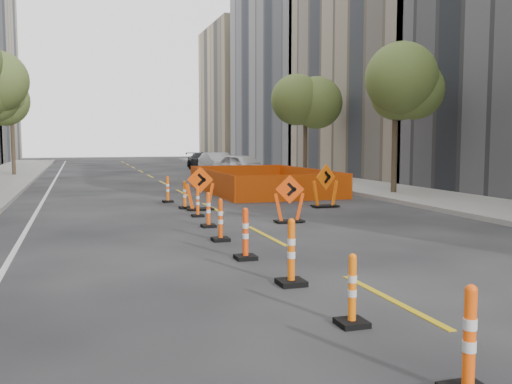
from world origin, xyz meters
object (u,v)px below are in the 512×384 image
object	(u,v)px
chevron_sign_center	(289,199)
parked_car_near	(243,166)
channelizer_6	(198,202)
channelizer_0	(469,341)
channelizer_4	(220,220)
channelizer_3	(246,234)
channelizer_2	(291,252)
parked_car_far	(207,161)
chevron_sign_left	(200,188)
parked_car_mid	(217,163)
channelizer_5	(208,210)
channelizer_1	(352,290)
channelizer_8	(168,189)
channelizer_7	(185,195)
chevron_sign_right	(325,186)

from	to	relation	value
chevron_sign_center	parked_car_near	distance (m)	18.15
channelizer_6	chevron_sign_center	size ratio (longest dim) A/B	0.66
channelizer_0	channelizer_4	distance (m)	8.67
channelizer_3	parked_car_near	distance (m)	23.15
channelizer_2	parked_car_far	world-z (taller)	parked_car_far
chevron_sign_left	parked_car_mid	bearing A→B (deg)	98.94
channelizer_3	chevron_sign_center	bearing A→B (deg)	59.70
channelizer_0	parked_car_near	xyz separation A→B (m)	(6.05, 28.77, 0.23)
channelizer_5	chevron_sign_left	xyz separation A→B (m)	(0.55, 3.77, 0.26)
channelizer_4	channelizer_2	bearing A→B (deg)	-88.13
channelizer_5	chevron_sign_center	xyz separation A→B (m)	(2.42, 0.17, 0.21)
channelizer_1	channelizer_8	size ratio (longest dim) A/B	0.94
channelizer_6	parked_car_near	distance (m)	16.87
channelizer_1	chevron_sign_left	xyz separation A→B (m)	(0.59, 12.44, 0.27)
channelizer_5	channelizer_7	bearing A→B (deg)	88.34
chevron_sign_left	parked_car_mid	world-z (taller)	chevron_sign_left
channelizer_1	chevron_sign_right	distance (m)	12.93
channelizer_6	channelizer_8	size ratio (longest dim) A/B	0.91
chevron_sign_center	parked_car_far	world-z (taller)	chevron_sign_center
channelizer_0	parked_car_mid	bearing A→B (deg)	80.42
channelizer_4	chevron_sign_center	world-z (taller)	chevron_sign_center
channelizer_4	channelizer_5	bearing A→B (deg)	84.98
parked_car_far	channelizer_1	bearing A→B (deg)	-112.30
channelizer_2	parked_car_mid	xyz separation A→B (m)	(5.91, 29.94, 0.18)
chevron_sign_right	parked_car_near	world-z (taller)	chevron_sign_right
channelizer_0	chevron_sign_left	size ratio (longest dim) A/B	0.72
parked_car_far	channelizer_8	bearing A→B (deg)	-118.84
channelizer_6	chevron_sign_center	distance (m)	3.04
channelizer_0	parked_car_near	distance (m)	29.40
chevron_sign_center	parked_car_far	bearing A→B (deg)	101.64
chevron_sign_center	parked_car_near	bearing A→B (deg)	97.57
channelizer_1	channelizer_6	bearing A→B (deg)	89.07
channelizer_3	channelizer_7	world-z (taller)	channelizer_3
channelizer_6	chevron_sign_right	size ratio (longest dim) A/B	0.60
channelizer_5	channelizer_7	world-z (taller)	channelizer_7
channelizer_0	chevron_sign_center	bearing A→B (deg)	77.91
chevron_sign_center	parked_car_far	xyz separation A→B (m)	(3.85, 28.49, -0.00)
channelizer_1	chevron_sign_left	size ratio (longest dim) A/B	0.64
chevron_sign_right	parked_car_far	bearing A→B (deg)	64.90
channelizer_8	parked_car_mid	bearing A→B (deg)	70.51
parked_car_near	parked_car_mid	bearing A→B (deg)	70.53
chevron_sign_left	parked_car_mid	distance (m)	20.38
channelizer_5	chevron_sign_right	xyz separation A→B (m)	(4.95, 3.27, 0.29)
channelizer_8	channelizer_2	bearing A→B (deg)	-89.60
channelizer_5	channelizer_3	bearing A→B (deg)	-92.70
channelizer_8	parked_car_far	size ratio (longest dim) A/B	0.21
channelizer_1	channelizer_6	world-z (taller)	channelizer_1
channelizer_0	parked_car_mid	size ratio (longest dim) A/B	0.24
channelizer_0	channelizer_8	distance (m)	17.33
channelizer_5	parked_car_mid	bearing A→B (deg)	75.97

